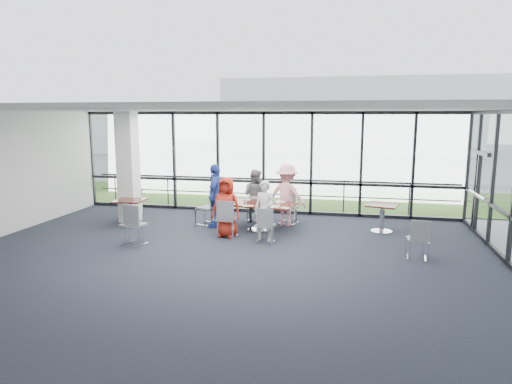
% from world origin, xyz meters
% --- Properties ---
extents(floor, '(12.00, 10.00, 0.02)m').
position_xyz_m(floor, '(0.00, 0.00, -0.01)').
color(floor, black).
rests_on(floor, ground).
extents(ceiling, '(12.00, 10.00, 0.04)m').
position_xyz_m(ceiling, '(0.00, 0.00, 3.20)').
color(ceiling, white).
rests_on(ceiling, ground).
extents(wall_front, '(12.00, 0.10, 3.20)m').
position_xyz_m(wall_front, '(0.00, -5.00, 1.60)').
color(wall_front, silver).
rests_on(wall_front, ground).
extents(curtain_wall_back, '(12.00, 0.10, 3.20)m').
position_xyz_m(curtain_wall_back, '(0.00, 5.00, 1.60)').
color(curtain_wall_back, white).
rests_on(curtain_wall_back, ground).
extents(exit_door, '(0.12, 1.60, 2.10)m').
position_xyz_m(exit_door, '(6.00, 3.75, 1.05)').
color(exit_door, black).
rests_on(exit_door, ground).
extents(structural_column, '(0.50, 0.50, 3.20)m').
position_xyz_m(structural_column, '(-3.60, 3.00, 1.60)').
color(structural_column, white).
rests_on(structural_column, ground).
extents(apron, '(80.00, 70.00, 0.02)m').
position_xyz_m(apron, '(0.00, 10.00, -0.02)').
color(apron, gray).
rests_on(apron, ground).
extents(grass_strip, '(80.00, 5.00, 0.01)m').
position_xyz_m(grass_strip, '(0.00, 8.00, 0.01)').
color(grass_strip, '#2F4F1C').
rests_on(grass_strip, ground).
extents(hangar_main, '(24.00, 10.00, 6.00)m').
position_xyz_m(hangar_main, '(4.00, 32.00, 3.00)').
color(hangar_main, silver).
rests_on(hangar_main, ground).
extents(hangar_aux, '(10.00, 6.00, 4.00)m').
position_xyz_m(hangar_aux, '(-18.00, 28.00, 2.00)').
color(hangar_aux, silver).
rests_on(hangar_aux, ground).
extents(guard_rail, '(12.00, 0.06, 0.06)m').
position_xyz_m(guard_rail, '(0.00, 5.60, 0.50)').
color(guard_rail, '#2D2D33').
rests_on(guard_rail, ground).
extents(main_table, '(2.12, 1.40, 0.75)m').
position_xyz_m(main_table, '(0.31, 2.73, 0.63)').
color(main_table, '#3D120C').
rests_on(main_table, ground).
extents(side_table_left, '(0.84, 0.84, 0.75)m').
position_xyz_m(side_table_left, '(-3.30, 2.44, 0.62)').
color(side_table_left, '#3D120C').
rests_on(side_table_left, ground).
extents(side_table_right, '(0.95, 0.95, 0.75)m').
position_xyz_m(side_table_right, '(3.57, 3.26, 0.62)').
color(side_table_right, '#3D120C').
rests_on(side_table_right, ground).
extents(diner_near_left, '(0.79, 0.55, 1.54)m').
position_xyz_m(diner_near_left, '(-0.35, 1.92, 0.77)').
color(diner_near_left, '#AE2315').
rests_on(diner_near_left, ground).
extents(diner_near_right, '(0.62, 0.50, 1.51)m').
position_xyz_m(diner_near_right, '(0.68, 1.77, 0.75)').
color(diner_near_right, silver).
rests_on(diner_near_right, ground).
extents(diner_far_left, '(0.87, 0.72, 1.54)m').
position_xyz_m(diner_far_left, '(0.01, 3.68, 0.77)').
color(diner_far_left, slate).
rests_on(diner_far_left, ground).
extents(diner_far_right, '(1.24, 0.87, 1.73)m').
position_xyz_m(diner_far_right, '(0.98, 3.43, 0.87)').
color(diner_far_right, pink).
rests_on(diner_far_right, ground).
extents(diner_end, '(0.57, 1.03, 1.76)m').
position_xyz_m(diner_end, '(-0.93, 2.90, 0.88)').
color(diner_end, '#2B45A3').
rests_on(diner_end, ground).
extents(chair_main_nl, '(0.50, 0.50, 0.95)m').
position_xyz_m(chair_main_nl, '(-0.33, 1.86, 0.48)').
color(chair_main_nl, gray).
rests_on(chair_main_nl, ground).
extents(chair_main_nr, '(0.50, 0.50, 0.86)m').
position_xyz_m(chair_main_nr, '(0.72, 1.58, 0.43)').
color(chair_main_nr, gray).
rests_on(chair_main_nr, ground).
extents(chair_main_fl, '(0.45, 0.45, 0.90)m').
position_xyz_m(chair_main_fl, '(-0.00, 3.79, 0.45)').
color(chair_main_fl, gray).
rests_on(chair_main_fl, ground).
extents(chair_main_fr, '(0.57, 0.57, 0.98)m').
position_xyz_m(chair_main_fr, '(1.00, 3.69, 0.49)').
color(chair_main_fr, gray).
rests_on(chair_main_fr, ground).
extents(chair_main_end, '(0.62, 0.62, 0.99)m').
position_xyz_m(chair_main_end, '(-1.23, 3.05, 0.49)').
color(chair_main_end, gray).
rests_on(chair_main_end, ground).
extents(chair_spare_la, '(0.61, 0.61, 1.00)m').
position_xyz_m(chair_spare_la, '(-2.31, 0.71, 0.50)').
color(chair_spare_la, gray).
rests_on(chair_spare_la, ground).
extents(chair_spare_lb, '(0.51, 0.51, 0.84)m').
position_xyz_m(chair_spare_lb, '(-3.79, 3.49, 0.42)').
color(chair_spare_lb, gray).
rests_on(chair_spare_lb, ground).
extents(chair_spare_r, '(0.47, 0.47, 0.87)m').
position_xyz_m(chair_spare_r, '(4.19, 1.03, 0.43)').
color(chair_spare_r, gray).
rests_on(chair_spare_r, ground).
extents(plate_nl, '(0.26, 0.26, 0.01)m').
position_xyz_m(plate_nl, '(-0.29, 2.46, 0.76)').
color(plate_nl, white).
rests_on(plate_nl, main_table).
extents(plate_nr, '(0.27, 0.27, 0.01)m').
position_xyz_m(plate_nr, '(0.82, 2.28, 0.76)').
color(plate_nr, white).
rests_on(plate_nr, main_table).
extents(plate_fl, '(0.24, 0.24, 0.01)m').
position_xyz_m(plate_fl, '(-0.11, 3.09, 0.76)').
color(plate_fl, white).
rests_on(plate_fl, main_table).
extents(plate_fr, '(0.28, 0.28, 0.01)m').
position_xyz_m(plate_fr, '(0.87, 2.98, 0.76)').
color(plate_fr, white).
rests_on(plate_fr, main_table).
extents(plate_end, '(0.24, 0.24, 0.01)m').
position_xyz_m(plate_end, '(-0.47, 2.92, 0.76)').
color(plate_end, white).
rests_on(plate_end, main_table).
extents(tumbler_a, '(0.07, 0.07, 0.15)m').
position_xyz_m(tumbler_a, '(-0.02, 2.59, 0.82)').
color(tumbler_a, white).
rests_on(tumbler_a, main_table).
extents(tumbler_b, '(0.07, 0.07, 0.14)m').
position_xyz_m(tumbler_b, '(0.55, 2.55, 0.82)').
color(tumbler_b, white).
rests_on(tumbler_b, main_table).
extents(tumbler_c, '(0.07, 0.07, 0.13)m').
position_xyz_m(tumbler_c, '(0.39, 2.95, 0.82)').
color(tumbler_c, white).
rests_on(tumbler_c, main_table).
extents(tumbler_d, '(0.08, 0.08, 0.15)m').
position_xyz_m(tumbler_d, '(-0.35, 2.65, 0.83)').
color(tumbler_d, white).
rests_on(tumbler_d, main_table).
extents(menu_a, '(0.34, 0.29, 0.00)m').
position_xyz_m(menu_a, '(0.13, 2.29, 0.75)').
color(menu_a, white).
rests_on(menu_a, main_table).
extents(menu_b, '(0.33, 0.33, 0.00)m').
position_xyz_m(menu_b, '(1.13, 2.23, 0.75)').
color(menu_b, white).
rests_on(menu_b, main_table).
extents(menu_c, '(0.32, 0.23, 0.00)m').
position_xyz_m(menu_c, '(0.50, 3.10, 0.75)').
color(menu_c, white).
rests_on(menu_c, main_table).
extents(condiment_caddy, '(0.10, 0.07, 0.04)m').
position_xyz_m(condiment_caddy, '(0.39, 2.74, 0.77)').
color(condiment_caddy, black).
rests_on(condiment_caddy, main_table).
extents(ketchup_bottle, '(0.06, 0.06, 0.18)m').
position_xyz_m(ketchup_bottle, '(0.37, 2.75, 0.84)').
color(ketchup_bottle, '#9C1900').
rests_on(ketchup_bottle, main_table).
extents(green_bottle, '(0.05, 0.05, 0.20)m').
position_xyz_m(green_bottle, '(0.44, 2.77, 0.85)').
color(green_bottle, '#18762A').
rests_on(green_bottle, main_table).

